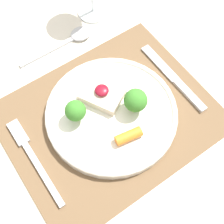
{
  "coord_description": "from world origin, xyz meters",
  "views": [
    {
      "loc": [
        -0.16,
        -0.24,
        1.31
      ],
      "look_at": [
        0.01,
        -0.0,
        0.74
      ],
      "focal_mm": 50.0,
      "sensor_mm": 36.0,
      "label": 1
    }
  ],
  "objects_px": {
    "fork": "(32,155)",
    "spoon": "(73,38)",
    "knife": "(177,81)",
    "dinner_plate": "(112,112)"
  },
  "relations": [
    {
      "from": "dinner_plate",
      "to": "fork",
      "type": "bearing_deg",
      "value": 174.64
    },
    {
      "from": "dinner_plate",
      "to": "spoon",
      "type": "bearing_deg",
      "value": 79.32
    },
    {
      "from": "fork",
      "to": "knife",
      "type": "distance_m",
      "value": 0.35
    },
    {
      "from": "fork",
      "to": "spoon",
      "type": "height_order",
      "value": "spoon"
    },
    {
      "from": "knife",
      "to": "spoon",
      "type": "bearing_deg",
      "value": 118.29
    },
    {
      "from": "dinner_plate",
      "to": "fork",
      "type": "height_order",
      "value": "dinner_plate"
    },
    {
      "from": "fork",
      "to": "spoon",
      "type": "relative_size",
      "value": 1.09
    },
    {
      "from": "fork",
      "to": "spoon",
      "type": "xyz_separation_m",
      "value": [
        0.22,
        0.21,
        0.0
      ]
    },
    {
      "from": "dinner_plate",
      "to": "spoon",
      "type": "xyz_separation_m",
      "value": [
        0.04,
        0.23,
        -0.01
      ]
    },
    {
      "from": "fork",
      "to": "knife",
      "type": "height_order",
      "value": "knife"
    }
  ]
}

